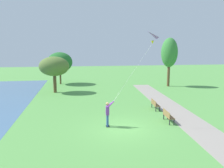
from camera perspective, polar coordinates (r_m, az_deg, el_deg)
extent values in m
plane|color=#569947|center=(15.22, 2.61, -11.49)|extent=(120.00, 120.00, 0.00)
cube|color=gray|center=(18.88, 17.69, -7.83)|extent=(5.62, 32.08, 0.02)
cube|color=#232328|center=(15.64, -1.15, -10.79)|extent=(0.25, 0.13, 0.06)
cylinder|color=#2D4C8E|center=(15.51, -1.23, -9.33)|extent=(0.14, 0.14, 0.82)
cube|color=#232328|center=(15.42, -1.07, -11.09)|extent=(0.25, 0.13, 0.06)
cylinder|color=#2D4C8E|center=(15.28, -1.15, -9.61)|extent=(0.14, 0.14, 0.82)
cube|color=#753899|center=(15.18, -1.20, -6.92)|extent=(0.25, 0.41, 0.60)
sphere|color=tan|center=(15.07, -1.21, -5.24)|extent=(0.22, 0.22, 0.22)
ellipsoid|color=tan|center=(15.06, -1.27, -5.10)|extent=(0.24, 0.24, 0.13)
cylinder|color=#753899|center=(15.17, -0.40, -5.17)|extent=(0.52, 0.38, 0.43)
cylinder|color=#753899|center=(15.01, -0.33, -5.33)|extent=(0.54, 0.32, 0.43)
sphere|color=tan|center=(15.08, 0.23, -4.76)|extent=(0.10, 0.10, 0.10)
pyramid|color=purple|center=(15.20, 9.29, 11.90)|extent=(1.07, 1.60, 0.49)
cone|color=yellow|center=(15.21, 10.54, 10.64)|extent=(0.25, 0.25, 0.22)
cylinder|color=black|center=(15.22, 10.55, 11.05)|extent=(0.40, 1.35, 0.02)
cylinder|color=silver|center=(14.95, 5.37, 2.89)|extent=(2.70, 0.20, 4.02)
cube|color=olive|center=(16.85, 14.61, -8.13)|extent=(0.59, 1.54, 0.05)
cube|color=olive|center=(16.73, 14.02, -7.43)|extent=(0.19, 1.50, 0.40)
cube|color=#2D2D33|center=(17.57, 14.36, -8.18)|extent=(0.07, 0.07, 0.45)
cube|color=#2D2D33|center=(17.47, 13.36, -8.24)|extent=(0.07, 0.07, 0.45)
cube|color=#2D2D33|center=(16.37, 15.89, -9.51)|extent=(0.07, 0.07, 0.45)
cube|color=#2D2D33|center=(16.27, 14.82, -9.59)|extent=(0.07, 0.07, 0.45)
cube|color=olive|center=(20.07, 11.33, -5.29)|extent=(0.59, 1.54, 0.05)
cube|color=olive|center=(19.96, 10.82, -4.69)|extent=(0.19, 1.50, 0.40)
cube|color=#2D2D33|center=(20.79, 11.23, -5.44)|extent=(0.07, 0.07, 0.45)
cube|color=#2D2D33|center=(20.70, 10.38, -5.47)|extent=(0.07, 0.07, 0.45)
cube|color=#2D2D33|center=(19.55, 12.30, -6.38)|extent=(0.07, 0.07, 0.45)
cube|color=#2D2D33|center=(19.46, 11.40, -6.42)|extent=(0.07, 0.07, 0.45)
cylinder|color=brown|center=(28.35, -14.71, 0.30)|extent=(0.39, 0.39, 2.46)
ellipsoid|color=#567033|center=(28.13, -14.87, 4.50)|extent=(3.71, 3.10, 2.43)
cylinder|color=brown|center=(33.28, 14.55, 2.41)|extent=(0.38, 0.38, 3.48)
ellipsoid|color=#387F38|center=(33.09, 14.77, 7.98)|extent=(2.36, 2.46, 4.26)
cylinder|color=brown|center=(35.38, -13.33, 1.91)|extent=(0.26, 0.26, 2.37)
ellipsoid|color=#236628|center=(35.19, -13.46, 5.58)|extent=(3.87, 4.07, 3.09)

